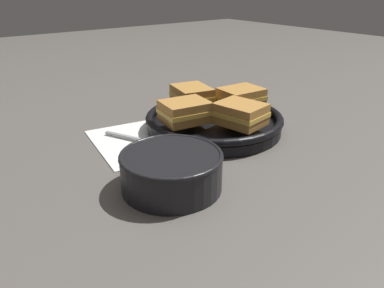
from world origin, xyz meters
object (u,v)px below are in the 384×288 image
Objects in this scene: sandwich_near_left at (185,111)px; skillet at (214,121)px; sandwich_far_left at (241,98)px; sandwich_near_right at (240,114)px; spoon at (143,140)px; sandwich_far_right at (192,96)px; soup_bowl at (171,169)px.

skillet is at bearing 90.54° from sandwich_near_left.
sandwich_far_left is at bearing 89.35° from skillet.
sandwich_near_right is 1.07× the size of sandwich_far_left.
sandwich_far_left is (-0.09, 0.09, 0.00)m from sandwich_near_right.
sandwich_near_right is (0.12, 0.17, 0.06)m from spoon.
sandwich_near_left reaches higher than spoon.
sandwich_far_right is (-0.05, 0.17, 0.06)m from spoon.
sandwich_near_right is at bearing -45.04° from sandwich_far_left.
sandwich_far_right reaches higher than spoon.
sandwich_near_left is (0.03, 0.09, 0.06)m from spoon.
sandwich_far_left is (0.03, 0.26, 0.06)m from spoon.
sandwich_near_left is at bearing 137.12° from soup_bowl.
soup_bowl is at bearing -63.49° from sandwich_far_left.
sandwich_far_right is (-0.09, 0.09, 0.00)m from sandwich_near_left.
sandwich_near_right is at bearing -1.35° from skillet.
sandwich_far_left is (0.00, 0.17, 0.00)m from sandwich_near_left.
skillet is at bearing 54.66° from spoon.
sandwich_far_right is at bearing -135.04° from sandwich_far_left.
spoon is 1.30× the size of sandwich_far_left.
spoon is at bearing -100.77° from skillet.
spoon is 0.19m from sandwich_far_right.
sandwich_far_left reaches higher than spoon.
sandwich_far_right is at bearing -178.70° from skillet.
sandwich_near_right is 0.17m from sandwich_far_right.
skillet is 3.81× the size of sandwich_near_right.
sandwich_far_left is at bearing 134.96° from sandwich_near_right.
spoon is 0.32× the size of skillet.
sandwich_far_left is (-0.16, 0.32, 0.03)m from soup_bowl.
soup_bowl is 1.55× the size of sandwich_near_left.
soup_bowl is at bearing -41.38° from spoon.
sandwich_far_left is (0.00, 0.08, 0.04)m from skillet.
sandwich_near_right is at bearing 30.95° from spoon.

